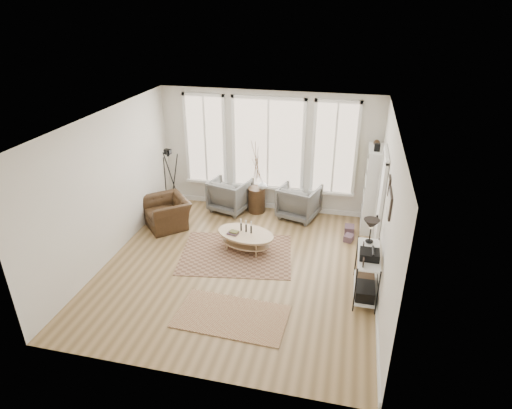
% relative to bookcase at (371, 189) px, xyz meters
% --- Properties ---
extents(room, '(5.50, 5.54, 2.90)m').
position_rel_bookcase_xyz_m(room, '(-2.42, -2.20, 0.47)').
color(room, '#9D7D51').
rests_on(room, ground).
extents(bay_window, '(4.14, 0.12, 2.24)m').
position_rel_bookcase_xyz_m(bay_window, '(-2.44, 0.49, 0.65)').
color(bay_window, '#DDB188').
rests_on(bay_window, ground).
extents(door, '(0.09, 1.06, 2.22)m').
position_rel_bookcase_xyz_m(door, '(0.13, -1.08, 0.17)').
color(door, silver).
rests_on(door, ground).
extents(bookcase, '(0.31, 0.85, 2.06)m').
position_rel_bookcase_xyz_m(bookcase, '(0.00, 0.00, 0.00)').
color(bookcase, white).
rests_on(bookcase, ground).
extents(low_shelf, '(0.38, 1.08, 1.30)m').
position_rel_bookcase_xyz_m(low_shelf, '(-0.06, -2.52, -0.44)').
color(low_shelf, white).
rests_on(low_shelf, ground).
extents(wall_art, '(0.04, 0.88, 0.44)m').
position_rel_bookcase_xyz_m(wall_art, '(0.14, -2.49, 0.92)').
color(wall_art, black).
rests_on(wall_art, ground).
extents(rug_main, '(2.47, 2.01, 0.01)m').
position_rel_bookcase_xyz_m(rug_main, '(-2.62, -1.79, -0.95)').
color(rug_main, brown).
rests_on(rug_main, ground).
extents(rug_runner, '(1.86, 1.08, 0.01)m').
position_rel_bookcase_xyz_m(rug_runner, '(-2.18, -3.66, -0.94)').
color(rug_runner, brown).
rests_on(rug_runner, ground).
extents(coffee_table, '(1.37, 1.04, 0.56)m').
position_rel_bookcase_xyz_m(coffee_table, '(-2.48, -1.55, -0.65)').
color(coffee_table, tan).
rests_on(coffee_table, ground).
extents(armchair_left, '(1.08, 1.09, 0.81)m').
position_rel_bookcase_xyz_m(armchair_left, '(-3.30, 0.17, -0.55)').
color(armchair_left, '#5E5E5A').
rests_on(armchair_left, ground).
extents(armchair_right, '(1.07, 1.08, 0.80)m').
position_rel_bookcase_xyz_m(armchair_right, '(-1.60, 0.17, -0.55)').
color(armchair_right, '#5E5E5A').
rests_on(armchair_right, ground).
extents(side_table, '(0.42, 0.42, 1.74)m').
position_rel_bookcase_xyz_m(side_table, '(-2.65, 0.22, -0.12)').
color(side_table, '#3A2515').
rests_on(side_table, ground).
extents(vase, '(0.23, 0.23, 0.22)m').
position_rel_bookcase_xyz_m(vase, '(-2.51, 0.22, -0.22)').
color(vase, silver).
rests_on(vase, side_table).
extents(accent_chair, '(1.35, 1.34, 0.66)m').
position_rel_bookcase_xyz_m(accent_chair, '(-4.48, -0.94, -0.63)').
color(accent_chair, '#3A2515').
rests_on(accent_chair, ground).
extents(tripod_camera, '(0.56, 0.56, 1.58)m').
position_rel_bookcase_xyz_m(tripod_camera, '(-4.69, -0.18, -0.23)').
color(tripod_camera, black).
rests_on(tripod_camera, ground).
extents(book_stack_near, '(0.21, 0.27, 0.17)m').
position_rel_bookcase_xyz_m(book_stack_near, '(-0.39, -0.35, -0.87)').
color(book_stack_near, brown).
rests_on(book_stack_near, ground).
extents(book_stack_far, '(0.23, 0.26, 0.14)m').
position_rel_bookcase_xyz_m(book_stack_far, '(-0.39, -0.72, -0.88)').
color(book_stack_far, brown).
rests_on(book_stack_far, ground).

